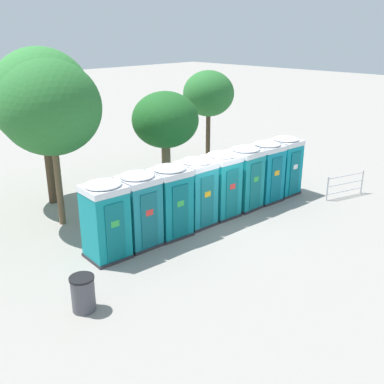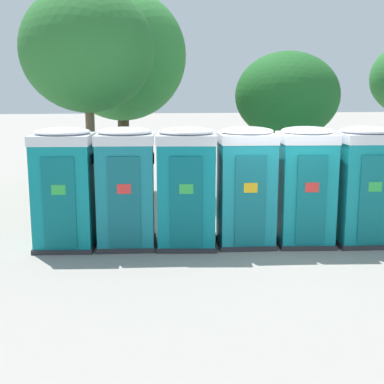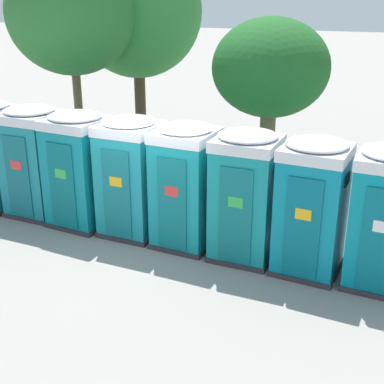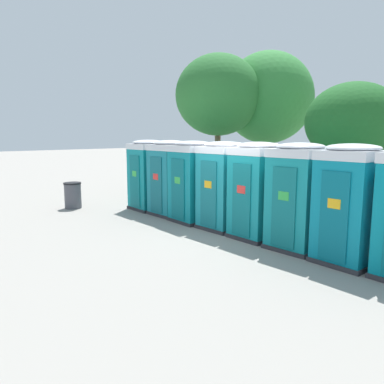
# 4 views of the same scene
# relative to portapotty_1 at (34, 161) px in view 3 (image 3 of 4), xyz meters

# --- Properties ---
(ground_plane) EXTENTS (120.00, 120.00, 0.00)m
(ground_plane) POSITION_rel_portapotty_1_xyz_m (3.17, -0.25, -1.28)
(ground_plane) COLOR gray
(portapotty_1) EXTENTS (1.28, 1.27, 2.54)m
(portapotty_1) POSITION_rel_portapotty_1_xyz_m (0.00, 0.00, 0.00)
(portapotty_1) COLOR #2D2D33
(portapotty_1) RESTS_ON ground
(portapotty_2) EXTENTS (1.36, 1.32, 2.54)m
(portapotty_2) POSITION_rel_portapotty_1_xyz_m (1.26, -0.15, -0.00)
(portapotty_2) COLOR #2D2D33
(portapotty_2) RESTS_ON ground
(portapotty_3) EXTENTS (1.25, 1.26, 2.54)m
(portapotty_3) POSITION_rel_portapotty_1_xyz_m (2.54, -0.17, 0.00)
(portapotty_3) COLOR #2D2D33
(portapotty_3) RESTS_ON ground
(portapotty_4) EXTENTS (1.26, 1.29, 2.54)m
(portapotty_4) POSITION_rel_portapotty_1_xyz_m (3.81, -0.27, 0.00)
(portapotty_4) COLOR #2D2D33
(portapotty_4) RESTS_ON ground
(portapotty_5) EXTENTS (1.24, 1.25, 2.54)m
(portapotty_5) POSITION_rel_portapotty_1_xyz_m (5.08, -0.37, 0.00)
(portapotty_5) COLOR #2D2D33
(portapotty_5) RESTS_ON ground
(portapotty_6) EXTENTS (1.28, 1.30, 2.54)m
(portapotty_6) POSITION_rel_portapotty_1_xyz_m (6.34, -0.49, 0.00)
(portapotty_6) COLOR #2D2D33
(portapotty_6) RESTS_ON ground
(street_tree_1) EXTENTS (2.92, 2.92, 4.34)m
(street_tree_1) POSITION_rel_portapotty_1_xyz_m (4.53, 3.67, 1.80)
(street_tree_1) COLOR brown
(street_tree_1) RESTS_ON ground
(street_tree_2) EXTENTS (3.90, 3.90, 6.25)m
(street_tree_2) POSITION_rel_portapotty_1_xyz_m (-0.07, 5.66, 2.99)
(street_tree_2) COLOR #4C3826
(street_tree_2) RESTS_ON ground
(street_tree_3) EXTENTS (3.49, 3.49, 5.96)m
(street_tree_3) POSITION_rel_portapotty_1_xyz_m (-0.93, 3.42, 3.02)
(street_tree_3) COLOR brown
(street_tree_3) RESTS_ON ground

